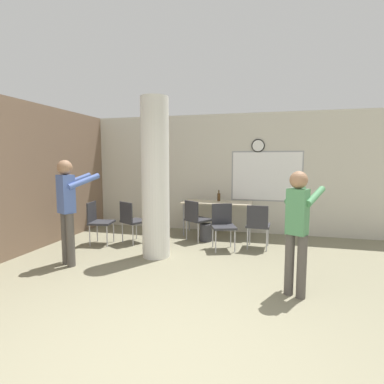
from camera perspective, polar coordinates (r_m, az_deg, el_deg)
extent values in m
plane|color=gray|center=(2.86, -7.41, -30.99)|extent=(24.00, 24.00, 0.00)
cube|color=#7A604C|center=(6.36, -28.99, 2.44)|extent=(0.12, 7.00, 2.80)
cube|color=beige|center=(7.23, 7.54, 3.51)|extent=(8.00, 0.12, 2.80)
cylinder|color=black|center=(7.11, 12.48, 8.61)|extent=(0.30, 0.03, 0.30)
cylinder|color=white|center=(7.09, 12.47, 8.62)|extent=(0.25, 0.01, 0.25)
cube|color=#99999E|center=(7.12, 13.99, 2.93)|extent=(1.60, 0.01, 1.16)
cube|color=white|center=(7.11, 13.99, 2.93)|extent=(1.54, 0.02, 1.10)
cylinder|color=silver|center=(5.29, -6.99, 2.56)|extent=(0.49, 0.49, 2.80)
cube|color=beige|center=(6.85, 4.78, -2.02)|extent=(1.57, 0.61, 0.03)
cylinder|color=gray|center=(6.84, -1.60, -5.29)|extent=(0.04, 0.04, 0.74)
cylinder|color=gray|center=(6.59, 10.62, -5.83)|extent=(0.04, 0.04, 0.74)
cylinder|color=gray|center=(7.30, -0.53, -4.55)|extent=(0.04, 0.04, 0.74)
cylinder|color=gray|center=(7.08, 10.90, -5.01)|extent=(0.04, 0.04, 0.74)
cylinder|color=#4C3319|center=(6.98, 5.12, -1.00)|extent=(0.07, 0.07, 0.18)
cylinder|color=#4C3319|center=(6.96, 5.14, 0.05)|extent=(0.03, 0.03, 0.08)
cylinder|color=#38383D|center=(6.45, 2.63, -7.71)|extent=(0.26, 0.26, 0.37)
cube|color=#2D2D33|center=(5.79, 6.05, -6.63)|extent=(0.56, 0.56, 0.04)
cube|color=#2D2D33|center=(5.94, 5.70, -4.13)|extent=(0.38, 0.16, 0.40)
cylinder|color=#B7B7BC|center=(5.64, 4.54, -9.41)|extent=(0.02, 0.02, 0.43)
cylinder|color=#B7B7BC|center=(5.71, 8.16, -9.26)|extent=(0.02, 0.02, 0.43)
cylinder|color=#B7B7BC|center=(5.99, 3.98, -8.49)|extent=(0.02, 0.02, 0.43)
cylinder|color=#B7B7BC|center=(6.05, 7.39, -8.37)|extent=(0.02, 0.02, 0.43)
cube|color=#2D2D33|center=(6.40, -10.91, -5.47)|extent=(0.59, 0.59, 0.04)
cube|color=#2D2D33|center=(6.24, -12.45, -3.75)|extent=(0.36, 0.21, 0.40)
cylinder|color=#B7B7BC|center=(6.42, -8.59, -7.54)|extent=(0.02, 0.02, 0.43)
cylinder|color=#B7B7BC|center=(6.70, -10.56, -7.01)|extent=(0.02, 0.02, 0.43)
cylinder|color=#B7B7BC|center=(6.21, -11.19, -8.07)|extent=(0.02, 0.02, 0.43)
cylinder|color=#B7B7BC|center=(6.49, -13.11, -7.48)|extent=(0.02, 0.02, 0.43)
cube|color=#2D2D33|center=(6.44, 1.23, -5.28)|extent=(0.61, 0.61, 0.04)
cube|color=#2D2D33|center=(6.26, -0.12, -3.56)|extent=(0.35, 0.24, 0.40)
cylinder|color=#B7B7BC|center=(6.49, 3.49, -7.33)|extent=(0.02, 0.02, 0.43)
cylinder|color=#B7B7BC|center=(6.74, 1.27, -6.81)|extent=(0.02, 0.02, 0.43)
cylinder|color=#B7B7BC|center=(6.25, 1.18, -7.86)|extent=(0.02, 0.02, 0.43)
cylinder|color=#B7B7BC|center=(6.50, -1.04, -7.30)|extent=(0.02, 0.02, 0.43)
cube|color=#2D2D33|center=(6.43, -16.84, -5.58)|extent=(0.50, 0.50, 0.04)
cube|color=#2D2D33|center=(6.47, -18.58, -3.58)|extent=(0.09, 0.40, 0.40)
cylinder|color=#B7B7BC|center=(6.25, -15.88, -8.09)|extent=(0.02, 0.02, 0.43)
cylinder|color=#B7B7BC|center=(6.57, -14.71, -7.35)|extent=(0.02, 0.02, 0.43)
cylinder|color=#B7B7BC|center=(6.39, -18.91, -7.87)|extent=(0.02, 0.02, 0.43)
cylinder|color=#B7B7BC|center=(6.71, -17.60, -7.17)|extent=(0.02, 0.02, 0.43)
cube|color=#2D2D33|center=(6.03, 12.50, -6.23)|extent=(0.47, 0.47, 0.04)
cube|color=#2D2D33|center=(5.78, 12.34, -4.53)|extent=(0.40, 0.06, 0.40)
cylinder|color=#B7B7BC|center=(6.24, 14.27, -8.07)|extent=(0.02, 0.02, 0.43)
cylinder|color=#B7B7BC|center=(6.27, 10.96, -7.91)|extent=(0.02, 0.02, 0.43)
cylinder|color=#B7B7BC|center=(5.89, 14.03, -8.91)|extent=(0.02, 0.02, 0.43)
cylinder|color=#B7B7BC|center=(5.93, 10.52, -8.74)|extent=(0.02, 0.02, 0.43)
cylinder|color=#514C47|center=(5.28, -22.13, -8.47)|extent=(0.13, 0.13, 0.87)
cylinder|color=#514C47|center=(5.43, -22.95, -8.10)|extent=(0.13, 0.13, 0.87)
cube|color=#4C66AD|center=(5.22, -22.88, -0.35)|extent=(0.32, 0.29, 0.62)
sphere|color=#997051|center=(5.20, -23.08, 4.33)|extent=(0.24, 0.24, 0.24)
cylinder|color=#4C66AD|center=(5.19, -19.85, 1.95)|extent=(0.33, 0.53, 0.25)
cylinder|color=#4C66AD|center=(5.44, -21.27, 2.08)|extent=(0.33, 0.53, 0.25)
cylinder|color=#514C47|center=(4.07, 20.16, -13.24)|extent=(0.12, 0.12, 0.80)
cylinder|color=#514C47|center=(4.13, 18.06, -12.90)|extent=(0.12, 0.12, 0.80)
cube|color=#4C8C59|center=(3.93, 19.45, -3.56)|extent=(0.29, 0.27, 0.57)
sphere|color=#997051|center=(3.88, 19.66, 2.17)|extent=(0.22, 0.22, 0.22)
cylinder|color=#4C8C59|center=(4.07, 22.44, -0.72)|extent=(0.31, 0.49, 0.23)
cylinder|color=#4C8C59|center=(4.16, 19.09, -0.46)|extent=(0.31, 0.49, 0.23)
cube|color=white|center=(4.37, 20.24, -0.17)|extent=(0.09, 0.13, 0.04)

